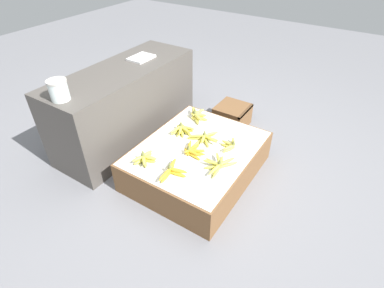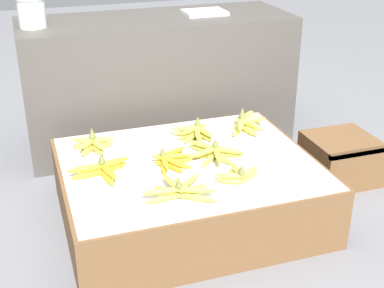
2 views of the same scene
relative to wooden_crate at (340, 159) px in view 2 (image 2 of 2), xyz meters
name	(u,v)px [view 2 (image 2 of 2)]	position (x,y,z in m)	size (l,w,h in m)	color
ground_plane	(188,217)	(-0.82, -0.09, -0.11)	(10.00, 10.00, 0.00)	slate
display_platform	(188,190)	(-0.82, -0.09, 0.02)	(1.05, 0.85, 0.27)	brown
back_vendor_table	(158,81)	(-0.71, 0.75, 0.24)	(1.44, 0.52, 0.70)	#4C4742
wooden_crate	(340,159)	(0.00, 0.00, 0.00)	(0.31, 0.31, 0.22)	brown
banana_bunch_front_midleft	(180,190)	(-0.93, -0.34, 0.18)	(0.27, 0.23, 0.09)	gold
banana_bunch_front_midright	(239,175)	(-0.68, -0.31, 0.19)	(0.19, 0.13, 0.09)	#DBCC4C
banana_bunch_middle_left	(102,169)	(-1.18, -0.10, 0.19)	(0.26, 0.18, 0.10)	gold
banana_bunch_middle_midleft	(169,160)	(-0.90, -0.10, 0.18)	(0.17, 0.20, 0.08)	gold
banana_bunch_middle_midright	(213,153)	(-0.70, -0.09, 0.18)	(0.26, 0.26, 0.09)	gold
banana_bunch_back_left	(93,144)	(-1.17, 0.14, 0.19)	(0.18, 0.15, 0.10)	gold
banana_bunch_back_midright	(195,132)	(-0.71, 0.13, 0.19)	(0.18, 0.18, 0.09)	gold
banana_bunch_back_right	(246,123)	(-0.45, 0.14, 0.19)	(0.21, 0.22, 0.11)	#DBCC4C
glass_jar	(32,12)	(-1.34, 0.71, 0.66)	(0.14, 0.14, 0.15)	silver
foam_tray_white	(204,12)	(-0.45, 0.75, 0.60)	(0.22, 0.17, 0.02)	white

